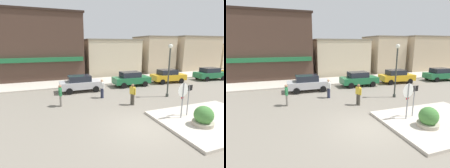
% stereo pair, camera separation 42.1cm
% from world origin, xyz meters
% --- Properties ---
extents(ground_plane, '(160.00, 160.00, 0.00)m').
position_xyz_m(ground_plane, '(0.00, 0.00, 0.00)').
color(ground_plane, gray).
extents(sidewalk_corner, '(6.40, 4.80, 0.15)m').
position_xyz_m(sidewalk_corner, '(4.37, -0.69, 0.07)').
color(sidewalk_corner, beige).
rests_on(sidewalk_corner, ground).
extents(kerb_far, '(80.00, 4.00, 0.15)m').
position_xyz_m(kerb_far, '(0.00, 12.43, 0.07)').
color(kerb_far, beige).
rests_on(kerb_far, ground).
extents(stop_sign, '(0.81, 0.14, 2.30)m').
position_xyz_m(stop_sign, '(2.66, 0.05, 1.52)').
color(stop_sign, gray).
rests_on(stop_sign, ground).
extents(one_way_sign, '(0.60, 0.10, 2.10)m').
position_xyz_m(one_way_sign, '(3.28, 0.24, 1.33)').
color(one_way_sign, gray).
rests_on(one_way_sign, ground).
extents(planter, '(1.10, 1.10, 1.23)m').
position_xyz_m(planter, '(3.08, -1.15, 0.56)').
color(planter, '#ADA38E').
rests_on(planter, ground).
extents(lamp_post, '(0.36, 0.36, 4.54)m').
position_xyz_m(lamp_post, '(5.02, 4.36, 2.96)').
color(lamp_post, '#333833').
rests_on(lamp_post, ground).
extents(parked_car_nearest, '(4.00, 1.89, 1.56)m').
position_xyz_m(parked_car_nearest, '(-1.67, 8.78, 0.81)').
color(parked_car_nearest, '#B7B7BC').
rests_on(parked_car_nearest, ground).
extents(parked_car_second, '(4.04, 1.96, 1.56)m').
position_xyz_m(parked_car_second, '(3.89, 9.12, 0.81)').
color(parked_car_second, '#1E6B3D').
rests_on(parked_car_second, ground).
extents(parked_car_third, '(4.12, 2.11, 1.56)m').
position_xyz_m(parked_car_third, '(8.79, 9.14, 0.81)').
color(parked_car_third, gold).
rests_on(parked_car_third, ground).
extents(parked_car_fourth, '(4.14, 2.17, 1.56)m').
position_xyz_m(parked_car_fourth, '(14.94, 8.60, 0.81)').
color(parked_car_fourth, '#1E6B3D').
rests_on(parked_car_fourth, ground).
extents(pedestrian_crossing_near, '(0.22, 0.55, 1.61)m').
position_xyz_m(pedestrian_crossing_near, '(-3.85, 5.09, 0.87)').
color(pedestrian_crossing_near, gray).
rests_on(pedestrian_crossing_near, ground).
extents(pedestrian_crossing_far, '(0.35, 0.53, 1.61)m').
position_xyz_m(pedestrian_crossing_far, '(1.20, 3.53, 0.87)').
color(pedestrian_crossing_far, '#4C473D').
rests_on(pedestrian_crossing_far, ground).
extents(pedestrian_kerb_side, '(0.32, 0.55, 1.61)m').
position_xyz_m(pedestrian_kerb_side, '(-0.40, 6.00, 0.87)').
color(pedestrian_kerb_side, '#2D334C').
rests_on(pedestrian_kerb_side, ground).
extents(building_corner_shop, '(10.18, 7.88, 8.41)m').
position_xyz_m(building_corner_shop, '(-4.98, 18.13, 4.21)').
color(building_corner_shop, '#473328').
rests_on(building_corner_shop, ground).
extents(building_storefront_left_near, '(8.17, 6.79, 5.20)m').
position_xyz_m(building_storefront_left_near, '(4.70, 18.49, 2.60)').
color(building_storefront_left_near, beige).
rests_on(building_storefront_left_near, ground).
extents(building_storefront_left_mid, '(5.22, 5.55, 5.74)m').
position_xyz_m(building_storefront_left_mid, '(12.37, 17.80, 2.87)').
color(building_storefront_left_mid, tan).
rests_on(building_storefront_left_mid, ground).
extents(building_storefront_right_near, '(8.52, 7.55, 5.83)m').
position_xyz_m(building_storefront_right_near, '(19.93, 18.11, 2.92)').
color(building_storefront_right_near, tan).
rests_on(building_storefront_right_near, ground).
extents(building_storefront_right_far, '(6.23, 7.06, 4.61)m').
position_xyz_m(building_storefront_right_far, '(28.06, 18.19, 2.31)').
color(building_storefront_right_far, beige).
rests_on(building_storefront_right_far, ground).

